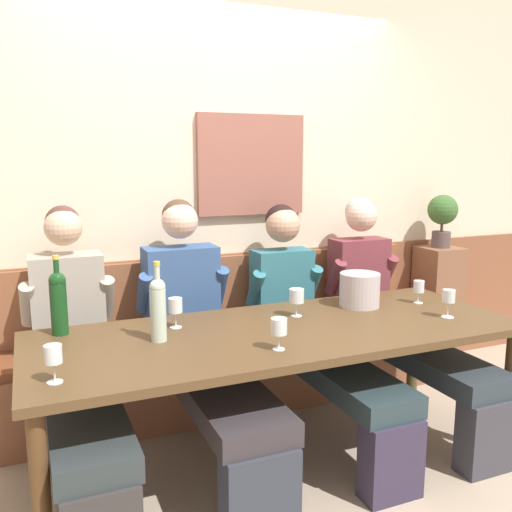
{
  "coord_description": "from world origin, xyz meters",
  "views": [
    {
      "loc": [
        -1.13,
        -2.29,
        1.56
      ],
      "look_at": [
        0.01,
        0.43,
        1.04
      ],
      "focal_mm": 38.57,
      "sensor_mm": 36.0,
      "label": 1
    }
  ],
  "objects_px": {
    "person_center_left_seat": "(200,333)",
    "wine_glass_mid_left": "(175,307)",
    "wall_bench": "(230,363)",
    "wine_glass_center_rear": "(53,356)",
    "person_center_right_seat": "(310,321)",
    "person_right_seat": "(75,349)",
    "wine_bottle_clear_water": "(158,307)",
    "wine_glass_mid_right": "(279,327)",
    "person_left_seat": "(393,311)",
    "dining_table": "(281,342)",
    "ice_bucket": "(360,290)",
    "potted_plant": "(442,215)",
    "wine_bottle_amber_mid": "(58,301)",
    "wine_glass_right_end": "(297,297)",
    "wine_glass_by_bottle": "(449,297)"
  },
  "relations": [
    {
      "from": "dining_table",
      "to": "person_center_left_seat",
      "type": "bearing_deg",
      "value": 131.11
    },
    {
      "from": "wine_glass_center_rear",
      "to": "person_center_right_seat",
      "type": "bearing_deg",
      "value": 23.24
    },
    {
      "from": "wine_bottle_clear_water",
      "to": "wine_glass_mid_right",
      "type": "relative_size",
      "value": 2.61
    },
    {
      "from": "wine_glass_center_rear",
      "to": "potted_plant",
      "type": "relative_size",
      "value": 0.38
    },
    {
      "from": "person_center_left_seat",
      "to": "potted_plant",
      "type": "height_order",
      "value": "person_center_left_seat"
    },
    {
      "from": "wine_glass_center_rear",
      "to": "wine_glass_mid_right",
      "type": "distance_m",
      "value": 0.93
    },
    {
      "from": "person_center_right_seat",
      "to": "ice_bucket",
      "type": "distance_m",
      "value": 0.34
    },
    {
      "from": "wine_bottle_clear_water",
      "to": "person_right_seat",
      "type": "bearing_deg",
      "value": 139.23
    },
    {
      "from": "wall_bench",
      "to": "wine_glass_mid_left",
      "type": "distance_m",
      "value": 0.9
    },
    {
      "from": "wall_bench",
      "to": "wine_glass_right_end",
      "type": "distance_m",
      "value": 0.81
    },
    {
      "from": "wine_glass_center_rear",
      "to": "wine_glass_by_bottle",
      "type": "relative_size",
      "value": 0.98
    },
    {
      "from": "wine_glass_by_bottle",
      "to": "person_right_seat",
      "type": "bearing_deg",
      "value": 164.22
    },
    {
      "from": "wine_bottle_clear_water",
      "to": "wine_glass_right_end",
      "type": "distance_m",
      "value": 0.78
    },
    {
      "from": "wine_bottle_clear_water",
      "to": "wine_glass_center_rear",
      "type": "xyz_separation_m",
      "value": [
        -0.47,
        -0.32,
        -0.06
      ]
    },
    {
      "from": "wall_bench",
      "to": "person_left_seat",
      "type": "height_order",
      "value": "person_left_seat"
    },
    {
      "from": "person_center_left_seat",
      "to": "wine_glass_mid_left",
      "type": "bearing_deg",
      "value": -141.35
    },
    {
      "from": "wine_glass_right_end",
      "to": "potted_plant",
      "type": "height_order",
      "value": "potted_plant"
    },
    {
      "from": "person_right_seat",
      "to": "person_center_left_seat",
      "type": "xyz_separation_m",
      "value": [
        0.64,
        -0.01,
        0.0
      ]
    },
    {
      "from": "wall_bench",
      "to": "wine_glass_mid_right",
      "type": "xyz_separation_m",
      "value": [
        -0.14,
        -1.01,
        0.55
      ]
    },
    {
      "from": "potted_plant",
      "to": "wine_glass_right_end",
      "type": "bearing_deg",
      "value": -157.84
    },
    {
      "from": "wine_bottle_amber_mid",
      "to": "wine_bottle_clear_water",
      "type": "relative_size",
      "value": 1.03
    },
    {
      "from": "dining_table",
      "to": "person_left_seat",
      "type": "bearing_deg",
      "value": 20.1
    },
    {
      "from": "person_left_seat",
      "to": "wine_bottle_amber_mid",
      "type": "bearing_deg",
      "value": -179.89
    },
    {
      "from": "dining_table",
      "to": "person_center_right_seat",
      "type": "distance_m",
      "value": 0.49
    },
    {
      "from": "wall_bench",
      "to": "dining_table",
      "type": "distance_m",
      "value": 0.83
    },
    {
      "from": "wall_bench",
      "to": "person_right_seat",
      "type": "height_order",
      "value": "person_right_seat"
    },
    {
      "from": "ice_bucket",
      "to": "wine_glass_mid_left",
      "type": "xyz_separation_m",
      "value": [
        -1.07,
        0.01,
        0.01
      ]
    },
    {
      "from": "wine_glass_right_end",
      "to": "wine_glass_center_rear",
      "type": "distance_m",
      "value": 1.32
    },
    {
      "from": "wine_glass_right_end",
      "to": "wine_glass_by_bottle",
      "type": "xyz_separation_m",
      "value": [
        0.73,
        -0.33,
        0.01
      ]
    },
    {
      "from": "person_center_right_seat",
      "to": "wine_bottle_clear_water",
      "type": "height_order",
      "value": "person_center_right_seat"
    },
    {
      "from": "person_center_left_seat",
      "to": "person_left_seat",
      "type": "height_order",
      "value": "person_center_left_seat"
    },
    {
      "from": "person_center_left_seat",
      "to": "wine_bottle_amber_mid",
      "type": "xyz_separation_m",
      "value": [
        -0.7,
        -0.02,
        0.26
      ]
    },
    {
      "from": "wine_glass_right_end",
      "to": "wine_glass_mid_right",
      "type": "height_order",
      "value": "wine_glass_right_end"
    },
    {
      "from": "dining_table",
      "to": "wine_glass_right_end",
      "type": "xyz_separation_m",
      "value": [
        0.17,
        0.17,
        0.17
      ]
    },
    {
      "from": "person_center_left_seat",
      "to": "wine_bottle_amber_mid",
      "type": "relative_size",
      "value": 3.54
    },
    {
      "from": "wall_bench",
      "to": "person_center_left_seat",
      "type": "relative_size",
      "value": 2.0
    },
    {
      "from": "wine_bottle_amber_mid",
      "to": "wine_glass_mid_left",
      "type": "xyz_separation_m",
      "value": [
        0.54,
        -0.12,
        -0.06
      ]
    },
    {
      "from": "ice_bucket",
      "to": "wine_bottle_clear_water",
      "type": "height_order",
      "value": "wine_bottle_clear_water"
    },
    {
      "from": "person_right_seat",
      "to": "wine_glass_by_bottle",
      "type": "relative_size",
      "value": 9.05
    },
    {
      "from": "person_left_seat",
      "to": "wine_bottle_clear_water",
      "type": "bearing_deg",
      "value": -169.46
    },
    {
      "from": "person_center_right_seat",
      "to": "potted_plant",
      "type": "relative_size",
      "value": 3.56
    },
    {
      "from": "dining_table",
      "to": "wine_bottle_clear_water",
      "type": "distance_m",
      "value": 0.64
    },
    {
      "from": "wine_glass_mid_right",
      "to": "potted_plant",
      "type": "xyz_separation_m",
      "value": [
        1.81,
        1.05,
        0.33
      ]
    },
    {
      "from": "wine_bottle_amber_mid",
      "to": "wine_glass_center_rear",
      "type": "distance_m",
      "value": 0.61
    },
    {
      "from": "wine_glass_mid_left",
      "to": "wine_bottle_amber_mid",
      "type": "bearing_deg",
      "value": 167.89
    },
    {
      "from": "wine_bottle_amber_mid",
      "to": "wine_glass_right_end",
      "type": "xyz_separation_m",
      "value": [
        1.19,
        -0.17,
        -0.06
      ]
    },
    {
      "from": "wine_glass_mid_right",
      "to": "wine_glass_by_bottle",
      "type": "distance_m",
      "value": 1.05
    },
    {
      "from": "wall_bench",
      "to": "person_right_seat",
      "type": "relative_size",
      "value": 2.0
    },
    {
      "from": "wine_bottle_amber_mid",
      "to": "person_right_seat",
      "type": "bearing_deg",
      "value": 18.99
    },
    {
      "from": "person_center_left_seat",
      "to": "potted_plant",
      "type": "bearing_deg",
      "value": 12.1
    }
  ]
}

